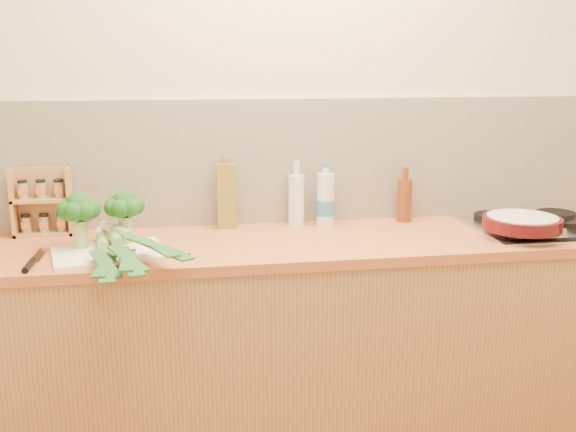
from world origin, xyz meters
The scene contains 16 objects.
room_shell centered at (0.00, 1.49, 1.17)m, with size 3.50×3.50×3.50m.
counter centered at (0.00, 1.20, 0.45)m, with size 3.20×0.62×0.90m.
gas_hob centered at (1.02, 1.20, 0.91)m, with size 0.58×0.50×0.04m.
chopping_board centered at (-0.76, 1.10, 0.91)m, with size 0.39×0.29×0.01m, color white.
broccoli_left centered at (-0.86, 1.17, 1.06)m, with size 0.16×0.16×0.21m.
broccoli_right centered at (-0.70, 1.21, 1.05)m, with size 0.15×0.15×0.21m.
leek_front centered at (-0.77, 1.07, 0.94)m, with size 0.15×0.66×0.04m.
leek_mid centered at (-0.72, 1.07, 0.95)m, with size 0.21×0.67×0.04m.
leek_back centered at (-0.66, 1.06, 0.97)m, with size 0.36×0.54×0.04m.
chefs_knife centered at (-1.01, 1.01, 0.91)m, with size 0.04×0.31×0.02m.
skillet centered at (0.86, 1.06, 0.97)m, with size 0.43×0.31×0.05m.
spice_rack centered at (-1.04, 1.44, 1.02)m, with size 0.23×0.09×0.28m.
oil_tin centered at (-0.30, 1.43, 1.04)m, with size 0.08×0.05×0.31m.
glass_bottle centered at (0.00, 1.42, 1.02)m, with size 0.07×0.07×0.28m.
amber_bottle centered at (0.49, 1.42, 1.00)m, with size 0.06×0.06×0.24m.
water_bottle centered at (0.13, 1.40, 1.01)m, with size 0.08×0.08×0.26m.
Camera 1 is at (-0.48, -1.24, 1.58)m, focal length 40.00 mm.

